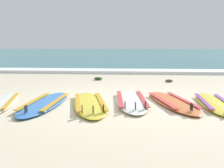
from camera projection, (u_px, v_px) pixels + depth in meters
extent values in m
plane|color=beige|center=(122.00, 102.00, 5.41)|extent=(80.00, 80.00, 0.00)
cube|color=teal|center=(135.00, 52.00, 40.04)|extent=(80.00, 60.00, 0.10)
cube|color=white|center=(130.00, 71.00, 11.03)|extent=(80.00, 1.24, 0.11)
ellipsoid|color=silver|center=(0.00, 103.00, 5.14)|extent=(1.06, 2.19, 0.07)
cube|color=gold|center=(11.00, 100.00, 5.17)|extent=(0.45, 1.46, 0.01)
ellipsoid|color=#3875CC|center=(45.00, 103.00, 5.11)|extent=(0.56, 2.25, 0.07)
cube|color=gold|center=(34.00, 101.00, 5.12)|extent=(0.08, 1.57, 0.01)
cube|color=gold|center=(56.00, 101.00, 5.09)|extent=(0.08, 1.57, 0.01)
cube|color=black|center=(26.00, 109.00, 4.23)|extent=(0.01, 0.09, 0.11)
ellipsoid|color=yellow|center=(89.00, 103.00, 5.08)|extent=(1.07, 2.37, 0.07)
cube|color=gold|center=(78.00, 101.00, 5.05)|extent=(0.44, 1.58, 0.01)
cube|color=gold|center=(101.00, 101.00, 5.10)|extent=(0.44, 1.58, 0.01)
cube|color=black|center=(93.00, 110.00, 4.19)|extent=(0.03, 0.09, 0.11)
cube|color=black|center=(82.00, 109.00, 4.23)|extent=(0.03, 0.09, 0.11)
cube|color=black|center=(103.00, 108.00, 4.27)|extent=(0.03, 0.09, 0.11)
ellipsoid|color=white|center=(131.00, 100.00, 5.36)|extent=(0.80, 2.36, 0.07)
cube|color=#D13838|center=(120.00, 98.00, 5.35)|extent=(0.24, 1.62, 0.01)
cube|color=#D13838|center=(142.00, 98.00, 5.36)|extent=(0.24, 1.62, 0.01)
cube|color=black|center=(135.00, 106.00, 4.45)|extent=(0.02, 0.09, 0.11)
cube|color=black|center=(125.00, 105.00, 4.51)|extent=(0.02, 0.09, 0.11)
cube|color=black|center=(145.00, 105.00, 4.51)|extent=(0.02, 0.09, 0.11)
ellipsoid|color=orange|center=(172.00, 102.00, 5.23)|extent=(1.03, 2.27, 0.07)
cube|color=#D13838|center=(161.00, 100.00, 5.20)|extent=(0.42, 1.52, 0.01)
cube|color=#D13838|center=(182.00, 99.00, 5.25)|extent=(0.42, 1.52, 0.01)
cube|color=black|center=(191.00, 107.00, 4.37)|extent=(0.03, 0.09, 0.11)
ellipsoid|color=yellow|center=(214.00, 103.00, 5.11)|extent=(0.57, 2.09, 0.07)
cube|color=purple|center=(203.00, 101.00, 5.12)|extent=(0.11, 1.46, 0.01)
ellipsoid|color=#384723|center=(98.00, 79.00, 8.73)|extent=(0.26, 0.21, 0.09)
ellipsoid|color=#4C4228|center=(169.00, 81.00, 8.26)|extent=(0.22, 0.18, 0.08)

